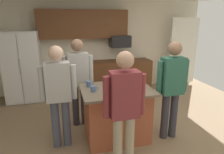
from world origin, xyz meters
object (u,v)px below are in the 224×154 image
object	(u,v)px
person_host_foreground	(172,85)
glass_stout_tall	(136,82)
mug_ceramic_white	(89,84)
glass_pilsner	(140,84)
refrigerator	(23,67)
person_elder_center	(59,91)
mug_blue_stoneware	(93,89)
kitchen_island	(116,113)
glass_short_whisky	(125,78)
microwave_over_range	(120,41)
serving_tray	(121,86)
person_guest_by_door	(79,77)
person_guest_left	(124,106)

from	to	relation	value
person_host_foreground	glass_stout_tall	world-z (taller)	person_host_foreground
mug_ceramic_white	glass_pilsner	distance (m)	0.88
refrigerator	person_elder_center	xyz separation A→B (m)	(0.87, -2.31, 0.08)
mug_blue_stoneware	glass_pilsner	distance (m)	0.80
kitchen_island	mug_ceramic_white	size ratio (longest dim) A/B	9.32
refrigerator	glass_short_whisky	xyz separation A→B (m)	(2.06, -1.99, 0.12)
microwave_over_range	person_host_foreground	world-z (taller)	person_host_foreground
kitchen_island	serving_tray	world-z (taller)	serving_tray
person_guest_by_door	glass_stout_tall	world-z (taller)	person_guest_by_door
mug_ceramic_white	microwave_over_range	bearing A→B (deg)	61.09
person_guest_by_door	person_host_foreground	size ratio (longest dim) A/B	1.00
person_guest_left	person_host_foreground	bearing A→B (deg)	-52.43
glass_short_whisky	refrigerator	bearing A→B (deg)	136.06
kitchen_island	serving_tray	size ratio (longest dim) A/B	2.71
refrigerator	person_guest_left	size ratio (longest dim) A/B	1.05
person_guest_by_door	glass_pilsner	size ratio (longest dim) A/B	10.61
person_elder_center	glass_stout_tall	distance (m)	1.32
serving_tray	person_guest_left	bearing A→B (deg)	-103.79
glass_short_whisky	glass_pilsner	bearing A→B (deg)	-69.62
mug_blue_stoneware	glass_pilsner	world-z (taller)	glass_pilsner
person_guest_by_door	person_guest_left	size ratio (longest dim) A/B	1.01
serving_tray	person_guest_by_door	bearing A→B (deg)	138.66
person_elder_center	mug_ceramic_white	bearing A→B (deg)	22.38
glass_pilsner	mug_blue_stoneware	bearing A→B (deg)	177.46
kitchen_island	mug_ceramic_white	bearing A→B (deg)	154.80
mug_ceramic_white	person_guest_by_door	bearing A→B (deg)	107.38
person_elder_center	mug_blue_stoneware	bearing A→B (deg)	-4.98
person_guest_left	mug_blue_stoneware	bearing A→B (deg)	29.61
person_elder_center	serving_tray	distance (m)	1.04
kitchen_island	glass_short_whisky	size ratio (longest dim) A/B	7.56
glass_stout_tall	person_guest_left	bearing A→B (deg)	-120.33
microwave_over_range	serving_tray	bearing A→B (deg)	-106.37
refrigerator	kitchen_island	distance (m)	2.96
person_guest_left	mug_blue_stoneware	distance (m)	0.80
kitchen_island	glass_stout_tall	distance (m)	0.65
person_guest_left	serving_tray	xyz separation A→B (m)	(0.21, 0.85, -0.03)
mug_blue_stoneware	serving_tray	world-z (taller)	mug_blue_stoneware
glass_pilsner	serving_tray	distance (m)	0.34
kitchen_island	person_guest_left	size ratio (longest dim) A/B	0.70
glass_stout_tall	glass_short_whisky	distance (m)	0.28
person_guest_left	glass_short_whisky	xyz separation A→B (m)	(0.37, 1.10, 0.03)
glass_short_whisky	mug_blue_stoneware	bearing A→B (deg)	-151.41
person_host_foreground	glass_stout_tall	distance (m)	0.60
kitchen_island	glass_stout_tall	xyz separation A→B (m)	(0.38, 0.05, 0.53)
refrigerator	mug_blue_stoneware	xyz separation A→B (m)	(1.41, -2.34, 0.09)
microwave_over_range	person_guest_left	world-z (taller)	person_guest_left
mug_blue_stoneware	glass_pilsner	bearing A→B (deg)	-2.54
person_host_foreground	mug_ceramic_white	distance (m)	1.41
refrigerator	person_guest_left	xyz separation A→B (m)	(1.70, -3.09, 0.09)
person_host_foreground	person_elder_center	bearing A→B (deg)	7.44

